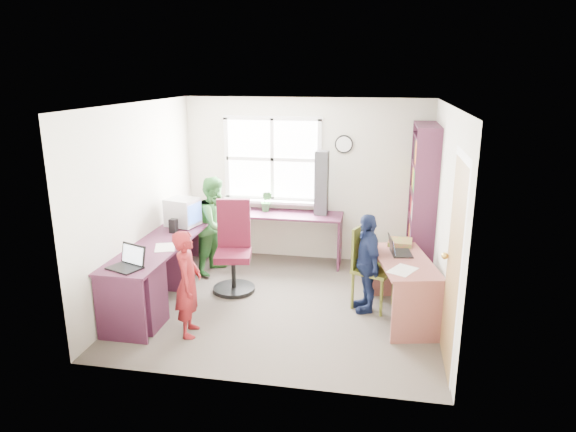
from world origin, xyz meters
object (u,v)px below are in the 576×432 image
object	(u,v)px
l_desk	(173,270)
laptop_left	(128,262)
person_red	(188,283)
person_green	(216,225)
laptop_right	(397,250)
swivel_chair	(234,252)
crt_monitor	(183,212)
potted_plant	(266,201)
cd_tower	(322,183)
right_desk	(404,276)
person_navy	(367,263)
bookshelf	(422,207)
wooden_chair	(368,264)

from	to	relation	value
l_desk	laptop_left	bearing A→B (deg)	-104.79
person_red	person_green	bearing A→B (deg)	-1.86
laptop_right	person_green	size ratio (longest dim) A/B	0.25
swivel_chair	crt_monitor	distance (m)	0.90
potted_plant	person_green	xyz separation A→B (m)	(-0.59, -0.59, -0.22)
crt_monitor	potted_plant	distance (m)	1.32
cd_tower	person_green	distance (m)	1.61
crt_monitor	laptop_left	world-z (taller)	crt_monitor
person_red	person_green	distance (m)	1.82
swivel_chair	person_red	bearing A→B (deg)	-106.99
cd_tower	person_green	xyz separation A→B (m)	(-1.40, -0.59, -0.53)
laptop_left	cd_tower	distance (m)	3.05
swivel_chair	laptop_right	world-z (taller)	swivel_chair
right_desk	person_navy	distance (m)	0.45
bookshelf	person_navy	xyz separation A→B (m)	(-0.67, -1.16, -0.41)
bookshelf	swivel_chair	size ratio (longest dim) A/B	1.79
laptop_left	potted_plant	xyz separation A→B (m)	(0.94, 2.47, 0.10)
l_desk	crt_monitor	size ratio (longest dim) A/B	6.53
laptop_right	person_navy	distance (m)	0.39
potted_plant	person_red	bearing A→B (deg)	-97.51
crt_monitor	potted_plant	xyz separation A→B (m)	(0.94, 0.93, -0.04)
crt_monitor	cd_tower	bearing A→B (deg)	41.11
l_desk	cd_tower	xyz separation A→B (m)	(1.57, 1.76, 0.76)
crt_monitor	person_red	distance (m)	1.63
swivel_chair	crt_monitor	size ratio (longest dim) A/B	2.59
l_desk	potted_plant	distance (m)	1.97
person_red	person_navy	bearing A→B (deg)	-73.57
person_red	person_navy	world-z (taller)	person_navy
swivel_chair	person_navy	bearing A→B (deg)	-21.18
person_red	right_desk	bearing A→B (deg)	-81.01
crt_monitor	potted_plant	world-z (taller)	crt_monitor
swivel_chair	wooden_chair	bearing A→B (deg)	-17.19
right_desk	cd_tower	distance (m)	2.07
person_green	person_navy	distance (m)	2.29
bookshelf	laptop_left	distance (m)	3.82
potted_plant	person_red	xyz separation A→B (m)	(-0.32, -2.39, -0.32)
bookshelf	laptop_right	bearing A→B (deg)	-106.51
laptop_right	person_navy	xyz separation A→B (m)	(-0.35, -0.05, -0.16)
wooden_chair	laptop_left	distance (m)	2.74
laptop_left	person_green	world-z (taller)	person_green
person_red	person_navy	xyz separation A→B (m)	(1.84, 0.94, 0.01)
l_desk	person_green	xyz separation A→B (m)	(0.17, 1.17, 0.23)
l_desk	crt_monitor	world-z (taller)	crt_monitor
crt_monitor	person_red	bearing A→B (deg)	-53.74
l_desk	right_desk	world-z (taller)	l_desk
laptop_left	person_red	xyz separation A→B (m)	(0.63, 0.07, -0.22)
right_desk	laptop_right	world-z (taller)	laptop_right
wooden_chair	laptop_left	world-z (taller)	wooden_chair
laptop_left	person_navy	bearing A→B (deg)	43.85
swivel_chair	wooden_chair	size ratio (longest dim) A/B	1.18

